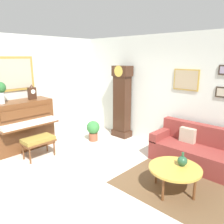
{
  "coord_description": "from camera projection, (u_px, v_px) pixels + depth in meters",
  "views": [
    {
      "loc": [
        3.03,
        -2.52,
        2.27
      ],
      "look_at": [
        -0.47,
        1.16,
        0.99
      ],
      "focal_mm": 35.67,
      "sensor_mm": 36.0,
      "label": 1
    }
  ],
  "objects": [
    {
      "name": "couch",
      "position": [
        198.0,
        151.0,
        4.72
      ],
      "size": [
        1.9,
        0.8,
        0.84
      ],
      "color": "maroon",
      "rests_on": "ground_plane"
    },
    {
      "name": "piano",
      "position": [
        23.0,
        125.0,
        5.53
      ],
      "size": [
        0.87,
        1.44,
        1.22
      ],
      "color": "brown",
      "rests_on": "ground_plane"
    },
    {
      "name": "mantel_clock",
      "position": [
        32.0,
        93.0,
        5.57
      ],
      "size": [
        0.13,
        0.18,
        0.38
      ],
      "color": "#3D2316",
      "rests_on": "piano"
    },
    {
      "name": "piano_bench",
      "position": [
        38.0,
        141.0,
        5.05
      ],
      "size": [
        0.42,
        0.7,
        0.48
      ],
      "color": "brown",
      "rests_on": "ground_plane"
    },
    {
      "name": "ground_plane",
      "position": [
        88.0,
        178.0,
        4.35
      ],
      "size": [
        6.4,
        6.0,
        0.1
      ],
      "primitive_type": "cube",
      "color": "beige"
    },
    {
      "name": "wall_back",
      "position": [
        159.0,
        91.0,
        5.68
      ],
      "size": [
        5.3,
        0.13,
        2.8
      ],
      "color": "silver",
      "rests_on": "ground_plane"
    },
    {
      "name": "potted_plant",
      "position": [
        93.0,
        129.0,
        6.1
      ],
      "size": [
        0.36,
        0.36,
        0.56
      ],
      "color": "#935138",
      "rests_on": "ground_plane"
    },
    {
      "name": "area_rug",
      "position": [
        178.0,
        188.0,
        3.94
      ],
      "size": [
        2.1,
        1.5,
        0.01
      ],
      "primitive_type": "cube",
      "color": "brown",
      "rests_on": "ground_plane"
    },
    {
      "name": "coffee_table",
      "position": [
        175.0,
        169.0,
        3.75
      ],
      "size": [
        0.88,
        0.88,
        0.45
      ],
      "color": "gold",
      "rests_on": "ground_plane"
    },
    {
      "name": "grandfather_clock",
      "position": [
        122.0,
        104.0,
        6.3
      ],
      "size": [
        0.52,
        0.34,
        2.03
      ],
      "color": "#3D2316",
      "rests_on": "ground_plane"
    },
    {
      "name": "green_jug",
      "position": [
        182.0,
        161.0,
        3.79
      ],
      "size": [
        0.17,
        0.17,
        0.24
      ],
      "color": "#234C33",
      "rests_on": "coffee_table"
    },
    {
      "name": "wall_left",
      "position": [
        21.0,
        91.0,
        5.73
      ],
      "size": [
        0.13,
        4.9,
        2.8
      ],
      "color": "silver",
      "rests_on": "ground_plane"
    },
    {
      "name": "flower_vase",
      "position": [
        0.0,
        90.0,
        5.0
      ],
      "size": [
        0.26,
        0.26,
        0.58
      ],
      "color": "silver",
      "rests_on": "piano"
    }
  ]
}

